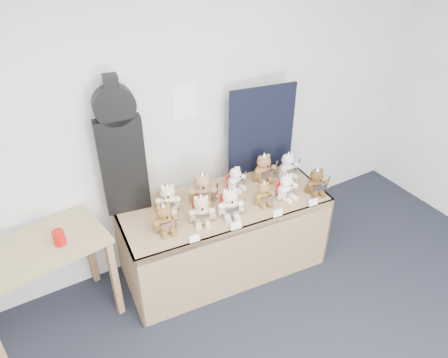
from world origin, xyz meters
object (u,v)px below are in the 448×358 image
teddy_back_centre_right (236,179)px  red_cup (59,238)px  side_table (39,261)px  teddy_front_far_left (165,219)px  teddy_front_left (202,210)px  teddy_back_left (168,199)px  teddy_back_centre_left (203,189)px  teddy_back_far_left (164,200)px  guitar_case (121,149)px  teddy_front_end (316,182)px  teddy_back_end (288,166)px  teddy_front_far_right (286,188)px  teddy_front_right (264,194)px  teddy_front_centre (230,203)px  display_table (227,222)px  teddy_back_right (264,169)px

teddy_back_centre_right → red_cup: bearing=168.3°
side_table → teddy_front_far_left: size_ratio=3.75×
red_cup → teddy_front_left: teddy_front_left is taller
red_cup → teddy_back_left: 0.87m
teddy_back_centre_left → teddy_front_left: bearing=-98.9°
teddy_back_centre_right → teddy_back_far_left: size_ratio=1.06×
red_cup → teddy_front_far_left: 0.76m
guitar_case → teddy_back_centre_right: 1.03m
teddy_front_end → teddy_back_end: bearing=115.0°
teddy_front_left → teddy_front_end: bearing=12.2°
teddy_front_far_right → teddy_back_left: teddy_back_left is taller
teddy_front_right → teddy_front_far_right: teddy_front_far_right is taller
teddy_front_far_right → teddy_back_left: size_ratio=0.92×
side_table → teddy_front_right: teddy_front_right is taller
teddy_front_far_left → teddy_front_end: 1.34m
teddy_front_centre → teddy_front_far_right: size_ratio=1.12×
teddy_front_far_right → teddy_back_centre_right: bearing=124.0°
side_table → teddy_back_end: size_ratio=3.83×
teddy_back_left → teddy_back_far_left: (-0.03, 0.04, -0.02)m
teddy_back_left → red_cup: bearing=-153.8°
teddy_back_left → teddy_front_right: bearing=-2.3°
display_table → teddy_back_left: bearing=158.6°
red_cup → teddy_front_end: bearing=-9.5°
teddy_front_centre → teddy_back_end: size_ratio=1.06×
side_table → teddy_front_right: 1.79m
teddy_front_right → teddy_back_left: teddy_back_left is taller
display_table → teddy_front_far_left: 0.62m
teddy_back_right → display_table: bearing=-155.6°
teddy_front_right → teddy_front_far_right: (0.21, -0.03, 0.01)m
display_table → teddy_front_far_right: (0.50, -0.13, 0.26)m
teddy_front_right → teddy_back_far_left: teddy_front_right is taller
teddy_back_right → teddy_front_far_left: bearing=-166.1°
teddy_front_right → teddy_back_end: size_ratio=0.86×
teddy_front_end → teddy_back_centre_right: bearing=159.1°
teddy_back_left → teddy_back_far_left: size_ratio=1.24×
guitar_case → teddy_front_end: guitar_case is taller
display_table → teddy_front_right: (0.29, -0.10, 0.25)m
guitar_case → teddy_front_end: bearing=-12.7°
display_table → teddy_back_centre_right: teddy_back_centre_right is taller
teddy_front_far_left → teddy_front_left: 0.29m
teddy_back_end → teddy_back_far_left: bearing=171.9°
teddy_back_centre_left → side_table: bearing=-160.4°
display_table → teddy_back_centre_left: size_ratio=5.66×
teddy_front_far_right → teddy_back_end: size_ratio=0.95×
teddy_front_centre → teddy_back_centre_left: teddy_back_centre_left is taller
display_table → side_table: 1.49m
teddy_front_far_right → teddy_back_right: size_ratio=0.88×
teddy_back_left → side_table: bearing=-157.5°
teddy_front_far_right → teddy_back_centre_left: (-0.64, 0.30, 0.03)m
teddy_front_left → red_cup: bearing=-171.0°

